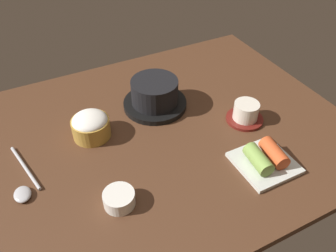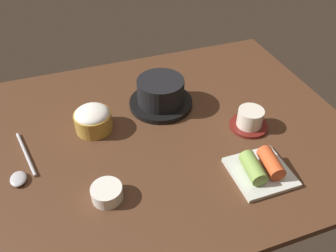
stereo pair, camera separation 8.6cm
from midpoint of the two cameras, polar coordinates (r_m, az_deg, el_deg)
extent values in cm
cube|color=#4C2D1C|center=(89.09, -4.48, -1.69)|extent=(100.00, 76.00, 2.00)
cylinder|color=black|center=(96.78, -4.72, 3.65)|extent=(17.83, 17.83, 1.52)
cylinder|color=black|center=(94.32, -4.86, 5.67)|extent=(13.03, 13.03, 6.82)
cylinder|color=#D15619|center=(92.57, -4.97, 7.24)|extent=(11.46, 11.46, 0.60)
cylinder|color=#B78C38|center=(88.94, -15.45, -0.44)|extent=(9.61, 9.61, 4.96)
ellipsoid|color=white|center=(87.39, -15.74, 0.78)|extent=(8.84, 8.84, 3.36)
cylinder|color=maroon|center=(93.19, 10.14, 1.08)|extent=(9.99, 9.99, 0.80)
cylinder|color=silver|center=(91.48, 10.34, 2.40)|extent=(6.65, 6.65, 4.69)
cylinder|color=#C6D18C|center=(90.25, 10.49, 3.42)|extent=(5.65, 5.65, 0.40)
cube|color=silver|center=(81.91, 12.97, -6.18)|extent=(13.03, 13.03, 1.00)
cylinder|color=#7A9E47|center=(79.13, 11.90, -5.61)|extent=(4.49, 8.18, 3.64)
cylinder|color=#C64C23|center=(81.45, 14.48, -4.49)|extent=(4.67, 8.24, 3.64)
cylinder|color=white|center=(73.31, -11.59, -12.02)|extent=(6.70, 6.70, 3.19)
cylinder|color=#B73323|center=(72.29, -11.73, -11.40)|extent=(5.49, 5.49, 0.50)
cylinder|color=#B7B7BC|center=(87.37, -25.44, -6.42)|extent=(4.36, 16.15, 0.80)
ellipsoid|color=#B7B7BC|center=(81.69, -26.04, -10.39)|extent=(3.60, 4.68, 1.26)
camera|label=1|loc=(0.04, -92.87, -2.48)|focal=36.41mm
camera|label=2|loc=(0.04, 87.13, 2.48)|focal=36.41mm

